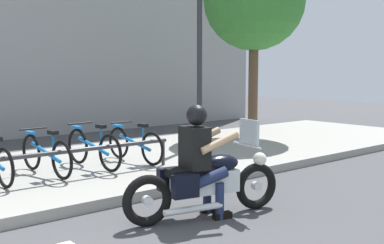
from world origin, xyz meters
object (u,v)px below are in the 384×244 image
motorcycle (206,182)px  bicycle_5 (46,154)px  bicycle_6 (93,148)px  street_lamp (200,28)px  tree_near_rack (254,0)px  bicycle_7 (135,144)px  rider (200,154)px

motorcycle → bicycle_5: size_ratio=1.31×
motorcycle → bicycle_6: bearing=90.0°
street_lamp → tree_near_rack: (2.20, 0.40, 0.86)m
motorcycle → bicycle_7: size_ratio=1.34×
bicycle_5 → tree_near_rack: 6.98m
motorcycle → rider: bearing=164.7°
bicycle_7 → street_lamp: size_ratio=0.35×
street_lamp → bicycle_6: bearing=-166.6°
bicycle_7 → tree_near_rack: (4.41, 1.13, 3.16)m
bicycle_5 → bicycle_6: bearing=-0.0°
rider → street_lamp: street_lamp is taller
motorcycle → rider: size_ratio=1.51×
motorcycle → bicycle_6: size_ratio=1.30×
tree_near_rack → bicycle_7: bearing=-165.7°
bicycle_5 → street_lamp: size_ratio=0.35×
bicycle_6 → bicycle_7: size_ratio=1.03×
bicycle_5 → motorcycle: bearing=-74.0°
bicycle_6 → tree_near_rack: size_ratio=0.33×
bicycle_6 → bicycle_7: bearing=0.1°
rider → bicycle_6: rider is taller
rider → tree_near_rack: (5.34, 4.08, 2.83)m
bicycle_5 → tree_near_rack: bearing=10.5°
bicycle_5 → bicycle_6: bicycle_6 is taller
rider → bicycle_5: rider is taller
motorcycle → rider: (-0.08, 0.02, 0.36)m
bicycle_6 → tree_near_rack: bearing=12.1°
tree_near_rack → bicycle_5: bearing=-169.5°
bicycle_7 → street_lamp: bearing=18.2°
bicycle_7 → tree_near_rack: tree_near_rack is taller
motorcycle → bicycle_7: motorcycle is taller
bicycle_6 → street_lamp: bearing=13.4°
rider → bicycle_5: (-0.78, 2.95, -0.33)m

